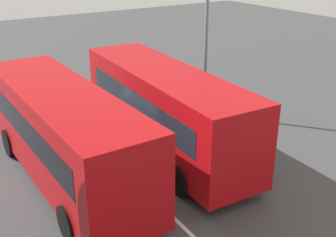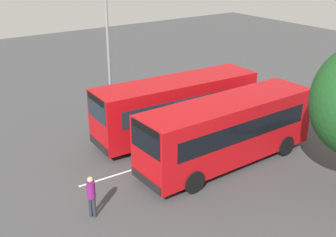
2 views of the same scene
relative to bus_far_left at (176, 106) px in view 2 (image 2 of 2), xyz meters
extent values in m
plane|color=#424244|center=(-0.23, 2.03, -1.74)|extent=(67.66, 67.66, 0.00)
cube|color=#B70C11|center=(-0.03, 0.00, 0.01)|extent=(9.25, 2.82, 2.80)
cube|color=#19232D|center=(4.49, -0.23, 0.77)|extent=(0.23, 2.08, 1.18)
cube|color=#19232D|center=(0.03, 1.15, 0.35)|extent=(7.67, 0.47, 0.90)
cube|color=#19232D|center=(-0.09, -1.14, 0.35)|extent=(7.67, 0.47, 0.90)
cube|color=black|center=(4.51, -0.23, 1.23)|extent=(0.20, 1.89, 0.32)
cube|color=black|center=(4.52, -0.23, -1.17)|extent=(0.21, 2.17, 0.36)
cylinder|color=black|center=(2.95, 0.97, -1.23)|extent=(1.03, 0.33, 1.02)
cylinder|color=black|center=(2.83, -1.26, -1.23)|extent=(1.03, 0.33, 1.02)
cylinder|color=black|center=(-2.89, 1.27, -1.23)|extent=(1.03, 0.33, 1.02)
cylinder|color=black|center=(-3.01, -0.97, -1.23)|extent=(1.03, 0.33, 1.02)
cube|color=#B70C11|center=(-0.12, 3.90, 0.01)|extent=(9.18, 2.50, 2.80)
cube|color=black|center=(4.41, 3.97, 0.77)|extent=(0.15, 2.07, 1.18)
cube|color=black|center=(-0.14, 5.05, 0.35)|extent=(7.68, 0.21, 0.90)
cube|color=black|center=(-0.10, 2.75, 0.35)|extent=(7.68, 0.21, 0.90)
cube|color=black|center=(4.43, 3.98, 1.23)|extent=(0.13, 1.89, 0.32)
cube|color=black|center=(4.44, 3.98, -1.17)|extent=(0.14, 2.17, 0.36)
cylinder|color=black|center=(2.78, 5.07, -1.23)|extent=(1.02, 0.30, 1.02)
cylinder|color=black|center=(2.82, 2.83, -1.23)|extent=(1.02, 0.30, 1.02)
cylinder|color=black|center=(-3.06, 4.97, -1.23)|extent=(1.02, 0.30, 1.02)
cylinder|color=black|center=(-3.03, 2.74, -1.23)|extent=(1.02, 0.30, 1.02)
cylinder|color=#232833|center=(7.08, 4.13, -1.32)|extent=(0.13, 0.13, 0.85)
cylinder|color=#232833|center=(6.97, 4.26, -1.32)|extent=(0.13, 0.13, 0.85)
cylinder|color=#721966|center=(7.02, 4.19, -0.56)|extent=(0.45, 0.45, 0.67)
sphere|color=tan|center=(7.02, 4.19, -0.11)|extent=(0.23, 0.23, 0.23)
cylinder|color=gray|center=(2.10, -3.46, 2.27)|extent=(0.16, 0.16, 8.02)
cube|color=silver|center=(-0.23, 2.03, -1.74)|extent=(13.64, 0.44, 0.01)
camera|label=1|loc=(-12.23, 7.74, 5.61)|focal=45.02mm
camera|label=2|loc=(12.46, 16.97, 7.97)|focal=45.03mm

